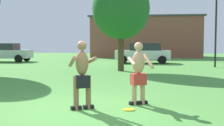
{
  "coord_description": "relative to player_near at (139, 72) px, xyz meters",
  "views": [
    {
      "loc": [
        1.44,
        -6.87,
        1.59
      ],
      "look_at": [
        0.58,
        0.55,
        1.09
      ],
      "focal_mm": 47.5,
      "sensor_mm": 36.0,
      "label": 1
    }
  ],
  "objects": [
    {
      "name": "ground_plane",
      "position": [
        -1.25,
        -0.76,
        -0.85
      ],
      "size": [
        80.0,
        80.0,
        0.0
      ],
      "primitive_type": "plane",
      "color": "#4C8E3D"
    },
    {
      "name": "player_near",
      "position": [
        0.0,
        0.0,
        0.0
      ],
      "size": [
        0.7,
        0.75,
        1.62
      ],
      "color": "black",
      "rests_on": "ground_plane"
    },
    {
      "name": "player_in_black",
      "position": [
        -1.33,
        -0.7,
        0.01
      ],
      "size": [
        0.77,
        0.71,
        1.65
      ],
      "color": "black",
      "rests_on": "ground_plane"
    },
    {
      "name": "frisbee",
      "position": [
        -0.21,
        -0.67,
        -0.84
      ],
      "size": [
        0.29,
        0.29,
        0.03
      ],
      "primitive_type": "cylinder",
      "color": "yellow",
      "rests_on": "ground_plane"
    },
    {
      "name": "car_white_near_post",
      "position": [
        -0.07,
        16.11,
        -0.03
      ],
      "size": [
        4.37,
        2.17,
        1.58
      ],
      "color": "white",
      "rests_on": "ground_plane"
    },
    {
      "name": "car_silver_far_end",
      "position": [
        -11.83,
        16.45,
        -0.03
      ],
      "size": [
        4.35,
        2.13,
        1.58
      ],
      "color": "silver",
      "rests_on": "ground_plane"
    },
    {
      "name": "lamp_post",
      "position": [
        4.72,
        12.56,
        2.93
      ],
      "size": [
        0.6,
        0.24,
        6.24
      ],
      "color": "black",
      "rests_on": "ground_plane"
    },
    {
      "name": "outbuilding_behind_lot",
      "position": [
        0.11,
        27.26,
        1.47
      ],
      "size": [
        12.59,
        6.18,
        4.62
      ],
      "color": "brown",
      "rests_on": "ground_plane"
    },
    {
      "name": "tree_near_building",
      "position": [
        -1.25,
        9.23,
        2.68
      ],
      "size": [
        3.25,
        3.25,
        5.29
      ],
      "color": "#4C3823",
      "rests_on": "ground_plane"
    }
  ]
}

